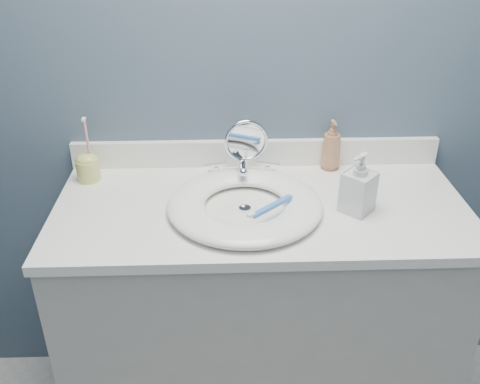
{
  "coord_description": "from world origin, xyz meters",
  "views": [
    {
      "loc": [
        -0.11,
        -0.38,
        1.68
      ],
      "look_at": [
        -0.06,
        0.94,
        0.94
      ],
      "focal_mm": 40.0,
      "sensor_mm": 36.0,
      "label": 1
    }
  ],
  "objects_px": {
    "soap_bottle_clear": "(359,183)",
    "toothbrush_holder": "(88,166)",
    "soap_bottle_amber": "(332,145)",
    "makeup_mirror": "(246,148)"
  },
  "relations": [
    {
      "from": "soap_bottle_clear",
      "to": "toothbrush_holder",
      "type": "bearing_deg",
      "value": -151.22
    },
    {
      "from": "soap_bottle_clear",
      "to": "toothbrush_holder",
      "type": "xyz_separation_m",
      "value": [
        -0.81,
        0.22,
        -0.04
      ]
    },
    {
      "from": "soap_bottle_clear",
      "to": "toothbrush_holder",
      "type": "height_order",
      "value": "toothbrush_holder"
    },
    {
      "from": "soap_bottle_clear",
      "to": "toothbrush_holder",
      "type": "relative_size",
      "value": 0.85
    },
    {
      "from": "soap_bottle_amber",
      "to": "makeup_mirror",
      "type": "bearing_deg",
      "value": -169.62
    },
    {
      "from": "makeup_mirror",
      "to": "soap_bottle_amber",
      "type": "relative_size",
      "value": 1.22
    },
    {
      "from": "soap_bottle_amber",
      "to": "toothbrush_holder",
      "type": "relative_size",
      "value": 0.79
    },
    {
      "from": "soap_bottle_amber",
      "to": "toothbrush_holder",
      "type": "height_order",
      "value": "toothbrush_holder"
    },
    {
      "from": "toothbrush_holder",
      "to": "soap_bottle_amber",
      "type": "bearing_deg",
      "value": 4.02
    },
    {
      "from": "makeup_mirror",
      "to": "toothbrush_holder",
      "type": "xyz_separation_m",
      "value": [
        -0.5,
        0.02,
        -0.06
      ]
    }
  ]
}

